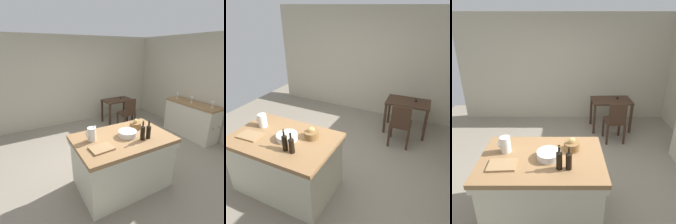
{
  "view_description": "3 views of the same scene",
  "coord_description": "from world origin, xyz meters",
  "views": [
    {
      "loc": [
        -1.7,
        -2.71,
        2.2
      ],
      "look_at": [
        0.02,
        0.4,
        0.95
      ],
      "focal_mm": 28.51,
      "sensor_mm": 36.0,
      "label": 1
    },
    {
      "loc": [
        1.48,
        -2.57,
        2.6
      ],
      "look_at": [
        0.07,
        0.4,
        0.95
      ],
      "focal_mm": 34.62,
      "sensor_mm": 36.0,
      "label": 2
    },
    {
      "loc": [
        -0.06,
        -2.83,
        2.5
      ],
      "look_at": [
        -0.08,
        0.51,
        1.03
      ],
      "focal_mm": 35.14,
      "sensor_mm": 36.0,
      "label": 3
    }
  ],
  "objects": [
    {
      "name": "ground_plane",
      "position": [
        0.0,
        0.0,
        0.0
      ],
      "size": [
        6.76,
        6.76,
        0.0
      ],
      "primitive_type": "plane",
      "color": "gray"
    },
    {
      "name": "wall_back",
      "position": [
        0.0,
        2.6,
        1.3
      ],
      "size": [
        5.32,
        0.12,
        2.6
      ],
      "primitive_type": "cube",
      "color": "#B2AA93",
      "rests_on": "ground"
    },
    {
      "name": "wall_right",
      "position": [
        2.6,
        0.0,
        1.3
      ],
      "size": [
        0.12,
        5.2,
        2.6
      ],
      "primitive_type": "cube",
      "color": "#B2AA93",
      "rests_on": "ground"
    },
    {
      "name": "island_table",
      "position": [
        -0.33,
        -0.58,
        0.48
      ],
      "size": [
        1.53,
        0.99,
        0.9
      ],
      "color": "olive",
      "rests_on": "ground"
    },
    {
      "name": "side_cabinet",
      "position": [
        2.26,
        0.14,
        0.45
      ],
      "size": [
        0.52,
        1.42,
        0.91
      ],
      "color": "olive",
      "rests_on": "ground"
    },
    {
      "name": "writing_desk",
      "position": [
        1.03,
        1.89,
        0.62
      ],
      "size": [
        0.92,
        0.59,
        0.79
      ],
      "color": "#3D281C",
      "rests_on": "ground"
    },
    {
      "name": "wooden_chair",
      "position": [
        1.01,
        1.28,
        0.5
      ],
      "size": [
        0.43,
        0.43,
        0.91
      ],
      "color": "#3D281C",
      "rests_on": "ground"
    },
    {
      "name": "pitcher",
      "position": [
        -0.81,
        -0.45,
        1.01
      ],
      "size": [
        0.17,
        0.13,
        0.25
      ],
      "color": "silver",
      "rests_on": "island_table"
    },
    {
      "name": "wash_bowl",
      "position": [
        -0.25,
        -0.59,
        0.94
      ],
      "size": [
        0.29,
        0.29,
        0.09
      ],
      "primitive_type": "cylinder",
      "color": "silver",
      "rests_on": "island_table"
    },
    {
      "name": "bread_basket",
      "position": [
        0.04,
        -0.41,
        0.96
      ],
      "size": [
        0.2,
        0.2,
        0.17
      ],
      "color": "brown",
      "rests_on": "island_table"
    },
    {
      "name": "cutting_board",
      "position": [
        -0.78,
        -0.75,
        0.91
      ],
      "size": [
        0.34,
        0.25,
        0.02
      ],
      "primitive_type": "cube",
      "rotation": [
        0.0,
        0.0,
        0.05
      ],
      "color": "#99754C",
      "rests_on": "island_table"
    },
    {
      "name": "wine_bottle_dark",
      "position": [
        -0.01,
        -0.8,
        1.02
      ],
      "size": [
        0.07,
        0.07,
        0.29
      ],
      "color": "black",
      "rests_on": "island_table"
    },
    {
      "name": "wine_bottle_amber",
      "position": [
        -0.12,
        -0.8,
        1.02
      ],
      "size": [
        0.07,
        0.07,
        0.31
      ],
      "color": "black",
      "rests_on": "island_table"
    },
    {
      "name": "wine_glass_far_left",
      "position": [
        2.31,
        -0.35,
        1.01
      ],
      "size": [
        0.07,
        0.07,
        0.16
      ],
      "color": "white",
      "rests_on": "side_cabinet"
    },
    {
      "name": "wine_glass_left",
      "position": [
        2.21,
        0.15,
        1.03
      ],
      "size": [
        0.07,
        0.07,
        0.18
      ],
      "color": "white",
      "rests_on": "side_cabinet"
    },
    {
      "name": "wine_glass_middle",
      "position": [
        2.24,
        0.64,
        1.03
      ],
      "size": [
        0.07,
        0.07,
        0.19
      ],
      "color": "white",
      "rests_on": "side_cabinet"
    }
  ]
}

